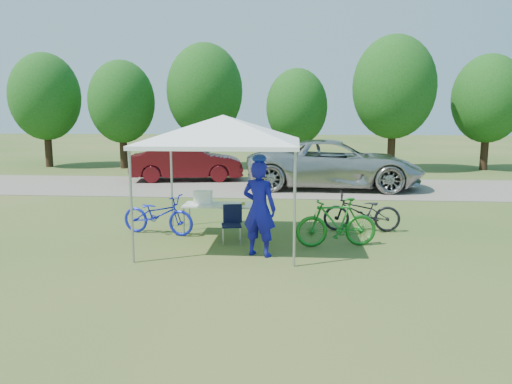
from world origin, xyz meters
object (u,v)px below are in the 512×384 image
Objects in this scene: bike_blue at (158,214)px; minivan at (334,164)px; folding_chair at (232,220)px; cyclist at (259,209)px; bike_green at (336,222)px; folding_table at (221,206)px; cooler at (203,197)px; bike_dark at (362,212)px; sedan at (187,162)px.

minivan is at bearing -18.95° from bike_blue.
folding_chair is 1.86m from bike_blue.
bike_green is at bearing -132.54° from cyclist.
folding_table is 7.78m from minivan.
cooler reaches higher than folding_chair.
cyclist is (1.43, -1.71, 0.09)m from cooler.
bike_green is 0.96× the size of bike_dark.
bike_blue is 0.39× the size of sedan.
sedan is at bearing 77.26° from minivan.
folding_table is 2.09× the size of folding_chair.
folding_chair is at bearing -36.06° from cyclist.
folding_table is at bearing -172.28° from sedan.
folding_table is 2.01m from cyclist.
minivan is at bearing -114.18° from sedan.
folding_table is 0.96× the size of bike_blue.
bike_green is at bearing -87.63° from bike_blue.
cooler is 0.07× the size of minivan.
bike_dark is 0.40× the size of sedan.
cooler is at bearing 155.65° from minivan.
folding_table is 0.90× the size of cyclist.
sedan reaches higher than bike_green.
folding_chair is 0.47× the size of bike_green.
sedan is (-1.26, 8.81, 0.30)m from bike_blue.
cyclist is at bearing -44.97° from bike_dark.
folding_chair is 0.45× the size of bike_dark.
cyclist is (1.02, -1.71, 0.29)m from folding_table.
bike_dark is at bearing -176.67° from minivan.
cooler is 8.94m from sedan.
cyclist is 0.30× the size of minivan.
cooler reaches higher than folding_table.
bike_blue reaches higher than folding_chair.
folding_table is at bearing -70.38° from bike_blue.
minivan is (-0.17, 6.65, 0.43)m from bike_dark.
bike_dark is at bearing -153.43° from sedan.
folding_table is at bearing -38.80° from cyclist.
cooler is at bearing -174.77° from sedan.
folding_table is at bearing -120.77° from bike_green.
sedan is at bearing -49.93° from cyclist.
bike_blue is 8.60m from minivan.
sedan reaches higher than folding_chair.
folding_chair is at bearing 162.52° from minivan.
bike_blue is (-1.78, 0.54, -0.01)m from folding_chair.
bike_dark is 6.67m from minivan.
bike_green is 1.55m from bike_dark.
bike_blue is 4.07m from bike_green.
bike_green is (2.98, -0.91, -0.33)m from cooler.
folding_chair is (0.35, -0.70, -0.18)m from folding_table.
cyclist is at bearing -109.29° from bike_blue.
sedan is (-2.28, 8.64, -0.09)m from cooler.
folding_table is 4.06× the size of cooler.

